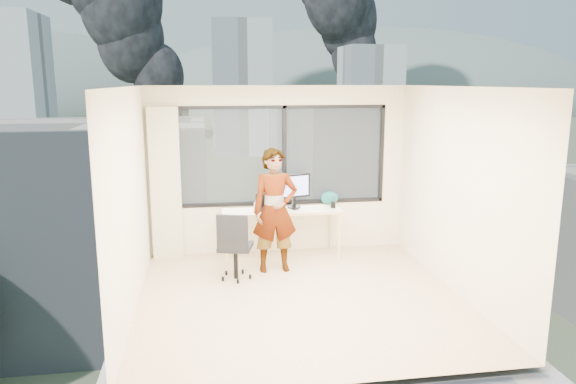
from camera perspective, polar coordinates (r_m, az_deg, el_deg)
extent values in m
cube|color=#D7BA8C|center=(6.88, 1.33, -11.11)|extent=(4.00, 4.00, 0.01)
cube|color=white|center=(6.35, 1.44, 11.09)|extent=(4.00, 4.00, 0.01)
cube|color=#F7E5BF|center=(4.60, 5.90, -5.64)|extent=(4.00, 0.01, 2.60)
cube|color=#F7E5BF|center=(6.44, -16.39, -1.03)|extent=(0.01, 4.00, 2.60)
cube|color=#F7E5BF|center=(7.12, 17.42, 0.08)|extent=(0.01, 4.00, 2.60)
cube|color=beige|center=(8.28, -12.82, 0.84)|extent=(0.45, 0.14, 2.30)
cube|color=beige|center=(8.31, -0.72, -4.33)|extent=(1.80, 0.60, 0.75)
imported|color=#2D2D33|center=(7.58, -1.39, -1.97)|extent=(0.66, 0.45, 1.76)
cube|color=white|center=(8.42, -2.44, -1.22)|extent=(0.37, 0.33, 0.08)
cube|color=black|center=(8.18, 0.77, -1.83)|extent=(0.11, 0.08, 0.01)
cylinder|color=black|center=(8.30, 4.80, -1.35)|extent=(0.10, 0.10, 0.10)
ellipsoid|color=#0C4D40|center=(8.52, 4.41, -0.61)|extent=(0.28, 0.16, 0.21)
cube|color=#515B3D|center=(127.34, -8.45, 4.02)|extent=(400.00, 400.00, 0.04)
cube|color=beige|center=(38.32, -20.57, -3.70)|extent=(16.00, 12.00, 14.00)
cube|color=silver|center=(46.96, 7.40, 0.94)|extent=(14.00, 13.00, 16.00)
cube|color=silver|center=(106.78, -27.87, 8.91)|extent=(14.00, 14.00, 28.00)
cube|color=silver|center=(126.58, -4.97, 10.87)|extent=(13.00, 13.00, 30.00)
cube|color=silver|center=(153.39, 8.63, 10.17)|extent=(15.00, 15.00, 26.00)
ellipsoid|color=slate|center=(341.97, 8.29, 8.76)|extent=(300.00, 220.00, 96.00)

